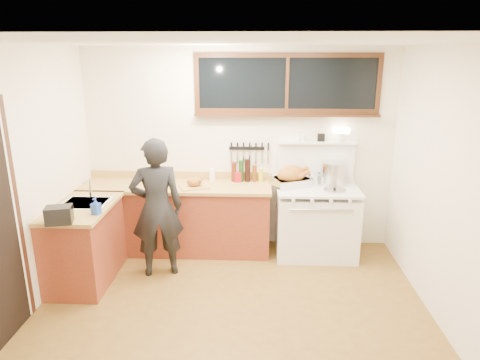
{
  "coord_description": "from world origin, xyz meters",
  "views": [
    {
      "loc": [
        0.24,
        -3.73,
        2.51
      ],
      "look_at": [
        0.05,
        0.85,
        1.15
      ],
      "focal_mm": 32.0,
      "sensor_mm": 36.0,
      "label": 1
    }
  ],
  "objects_px": {
    "vintage_stove": "(316,219)",
    "cutting_board": "(195,184)",
    "man": "(157,208)",
    "roast_turkey": "(292,177)"
  },
  "relations": [
    {
      "from": "vintage_stove",
      "to": "cutting_board",
      "type": "height_order",
      "value": "vintage_stove"
    },
    {
      "from": "man",
      "to": "cutting_board",
      "type": "distance_m",
      "value": 0.66
    },
    {
      "from": "vintage_stove",
      "to": "man",
      "type": "xyz_separation_m",
      "value": [
        -1.9,
        -0.6,
        0.35
      ]
    },
    {
      "from": "roast_turkey",
      "to": "cutting_board",
      "type": "bearing_deg",
      "value": -173.33
    },
    {
      "from": "man",
      "to": "cutting_board",
      "type": "xyz_separation_m",
      "value": [
        0.36,
        0.53,
        0.14
      ]
    },
    {
      "from": "cutting_board",
      "to": "roast_turkey",
      "type": "xyz_separation_m",
      "value": [
        1.22,
        0.14,
        0.05
      ]
    },
    {
      "from": "vintage_stove",
      "to": "roast_turkey",
      "type": "xyz_separation_m",
      "value": [
        -0.32,
        0.07,
        0.53
      ]
    },
    {
      "from": "vintage_stove",
      "to": "roast_turkey",
      "type": "distance_m",
      "value": 0.63
    },
    {
      "from": "man",
      "to": "roast_turkey",
      "type": "relative_size",
      "value": 2.87
    },
    {
      "from": "man",
      "to": "cutting_board",
      "type": "bearing_deg",
      "value": 55.88
    }
  ]
}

